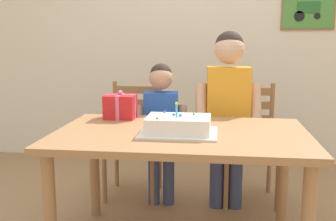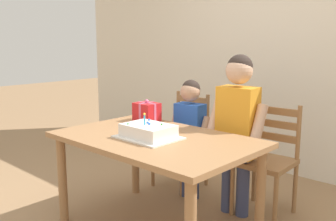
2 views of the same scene
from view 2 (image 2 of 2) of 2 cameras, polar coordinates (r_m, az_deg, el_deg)
back_wall at (r=4.30m, az=16.57°, el=8.23°), size 6.40×0.11×2.60m
dining_table at (r=2.84m, az=-1.86°, el=-5.77°), size 1.48×0.95×0.74m
birthday_cake at (r=2.76m, az=-2.98°, el=-3.20°), size 0.44×0.34×0.19m
gift_box_red_large at (r=3.35m, az=-3.19°, el=-0.21°), size 0.21×0.17×0.20m
chair_left at (r=3.79m, az=2.21°, el=-4.36°), size 0.42×0.42×0.92m
chair_right at (r=3.29m, az=14.68°, el=-7.06°), size 0.44×0.44×0.92m
child_older at (r=3.13m, az=10.35°, el=-1.31°), size 0.49×0.28×1.33m
child_younger at (r=3.44m, az=3.29°, el=-2.52°), size 0.41×0.24×1.10m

